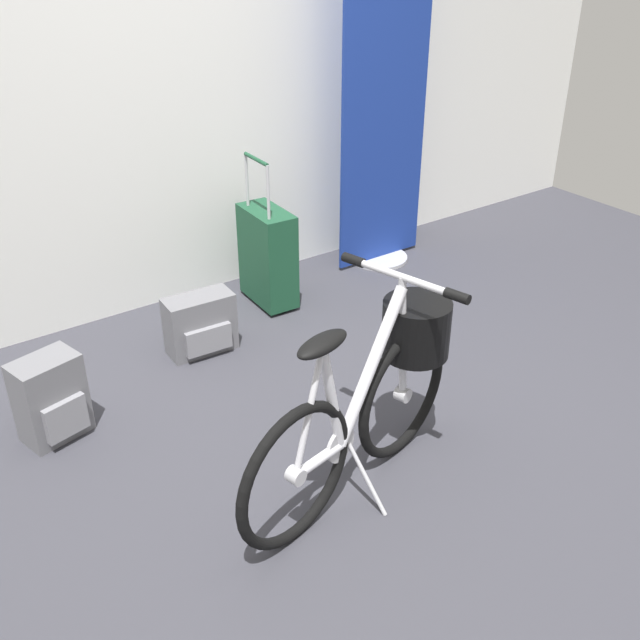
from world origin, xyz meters
name	(u,v)px	position (x,y,z in m)	size (l,w,h in m)	color
ground_plane	(374,466)	(0.00, 0.00, 0.00)	(6.48, 6.48, 0.00)	#38383F
back_wall	(141,8)	(0.00, 1.82, 1.51)	(6.48, 0.10, 3.01)	white
floor_banner_stand	(384,125)	(1.25, 1.50, 0.84)	(0.60, 0.36, 1.85)	#B7B7BC
folding_bike_foreground	(376,389)	(-0.03, -0.02, 0.39)	(1.13, 0.52, 0.82)	black
rolling_suitcase	(268,255)	(0.40, 1.41, 0.28)	(0.20, 0.37, 0.83)	#19472D
backpack_on_floor	(51,399)	(-0.95, 0.92, 0.18)	(0.29, 0.24, 0.36)	slate
handbag_on_floor	(201,325)	(-0.15, 1.17, 0.15)	(0.34, 0.20, 0.30)	slate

